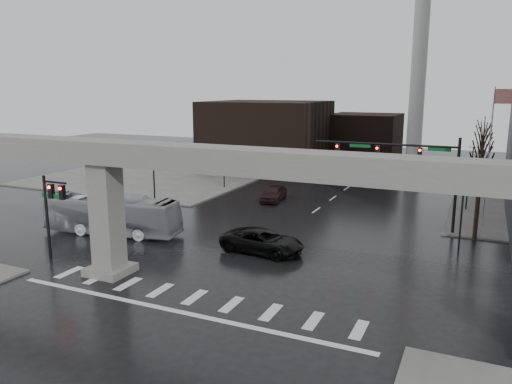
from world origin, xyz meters
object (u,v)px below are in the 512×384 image
pickup_truck (262,241)px  signal_mast_arm (409,162)px  far_car (274,193)px  city_bus (112,215)px

pickup_truck → signal_mast_arm: bearing=-33.9°
pickup_truck → far_car: size_ratio=1.28×
signal_mast_arm → far_car: 16.13m
far_car → signal_mast_arm: bearing=-25.2°
signal_mast_arm → city_bus: bearing=-152.0°
pickup_truck → far_car: (-5.74, 16.10, -0.04)m
signal_mast_arm → far_car: size_ratio=2.50×
far_car → pickup_truck: bearing=-75.5°
signal_mast_arm → far_car: signal_mast_arm is taller
city_bus → pickup_truck: bearing=-94.8°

